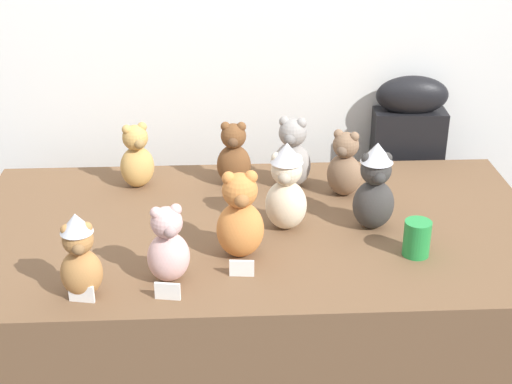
{
  "coord_description": "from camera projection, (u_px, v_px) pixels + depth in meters",
  "views": [
    {
      "loc": [
        -0.1,
        -1.84,
        1.89
      ],
      "look_at": [
        0.0,
        0.25,
        0.87
      ],
      "focal_mm": 52.44,
      "sensor_mm": 36.0,
      "label": 1
    }
  ],
  "objects": [
    {
      "name": "teddy_bear_cream",
      "position": [
        286.0,
        187.0,
        2.31
      ],
      "size": [
        0.15,
        0.14,
        0.29
      ],
      "rotation": [
        0.0,
        0.0,
        -0.25
      ],
      "color": "beige",
      "rests_on": "display_table"
    },
    {
      "name": "name_card_front_right",
      "position": [
        81.0,
        294.0,
        1.99
      ],
      "size": [
        0.07,
        0.02,
        0.05
      ],
      "primitive_type": "cube",
      "rotation": [
        0.0,
        0.0,
        -0.19
      ],
      "color": "white",
      "rests_on": "display_table"
    },
    {
      "name": "teddy_bear_mocha",
      "position": [
        345.0,
        165.0,
        2.54
      ],
      "size": [
        0.15,
        0.15,
        0.24
      ],
      "rotation": [
        0.0,
        0.0,
        -0.48
      ],
      "color": "#7F6047",
      "rests_on": "display_table"
    },
    {
      "name": "wall_back",
      "position": [
        246.0,
        4.0,
        2.8
      ],
      "size": [
        7.0,
        0.08,
        2.6
      ],
      "primitive_type": "cube",
      "color": "white",
      "rests_on": "ground_plane"
    },
    {
      "name": "party_cup_green",
      "position": [
        417.0,
        238.0,
        2.2
      ],
      "size": [
        0.08,
        0.08,
        0.11
      ],
      "primitive_type": "cylinder",
      "color": "#238C3D",
      "rests_on": "display_table"
    },
    {
      "name": "teddy_bear_caramel",
      "position": [
        80.0,
        256.0,
        1.98
      ],
      "size": [
        0.13,
        0.11,
        0.25
      ],
      "rotation": [
        0.0,
        0.0,
        0.19
      ],
      "color": "#B27A42",
      "rests_on": "display_table"
    },
    {
      "name": "instrument_case",
      "position": [
        402.0,
        198.0,
        3.06
      ],
      "size": [
        0.29,
        0.13,
        1.05
      ],
      "rotation": [
        0.0,
        0.0,
        -0.05
      ],
      "color": "black",
      "rests_on": "ground_plane"
    },
    {
      "name": "teddy_bear_charcoal",
      "position": [
        375.0,
        187.0,
        2.31
      ],
      "size": [
        0.14,
        0.12,
        0.29
      ],
      "rotation": [
        0.0,
        0.0,
        0.06
      ],
      "color": "#383533",
      "rests_on": "display_table"
    },
    {
      "name": "teddy_bear_ginger",
      "position": [
        240.0,
        217.0,
        2.16
      ],
      "size": [
        0.15,
        0.13,
        0.27
      ],
      "rotation": [
        0.0,
        0.0,
        0.08
      ],
      "color": "#D17F3D",
      "rests_on": "display_table"
    },
    {
      "name": "teddy_bear_blush",
      "position": [
        168.0,
        246.0,
        2.05
      ],
      "size": [
        0.14,
        0.13,
        0.23
      ],
      "rotation": [
        0.0,
        0.0,
        0.3
      ],
      "color": "beige",
      "rests_on": "display_table"
    },
    {
      "name": "teddy_bear_ash",
      "position": [
        292.0,
        155.0,
        2.6
      ],
      "size": [
        0.16,
        0.15,
        0.26
      ],
      "rotation": [
        0.0,
        0.0,
        -0.33
      ],
      "color": "gray",
      "rests_on": "display_table"
    },
    {
      "name": "name_card_front_middle",
      "position": [
        242.0,
        268.0,
        2.1
      ],
      "size": [
        0.07,
        0.01,
        0.05
      ],
      "primitive_type": "cube",
      "rotation": [
        0.0,
        0.0,
        -0.09
      ],
      "color": "white",
      "rests_on": "display_table"
    },
    {
      "name": "name_card_front_left",
      "position": [
        168.0,
        291.0,
        2.0
      ],
      "size": [
        0.07,
        0.02,
        0.05
      ],
      "primitive_type": "cube",
      "rotation": [
        0.0,
        0.0,
        -0.17
      ],
      "color": "white",
      "rests_on": "display_table"
    },
    {
      "name": "teddy_bear_honey",
      "position": [
        137.0,
        158.0,
        2.6
      ],
      "size": [
        0.15,
        0.14,
        0.24
      ],
      "rotation": [
        0.0,
        0.0,
        0.44
      ],
      "color": "tan",
      "rests_on": "display_table"
    },
    {
      "name": "display_table",
      "position": [
        256.0,
        323.0,
        2.54
      ],
      "size": [
        1.83,
        0.98,
        0.75
      ],
      "primitive_type": "cube",
      "color": "brown",
      "rests_on": "ground_plane"
    },
    {
      "name": "teddy_bear_chestnut",
      "position": [
        234.0,
        156.0,
        2.61
      ],
      "size": [
        0.13,
        0.11,
        0.23
      ],
      "rotation": [
        0.0,
        0.0,
        -0.08
      ],
      "color": "brown",
      "rests_on": "display_table"
    }
  ]
}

